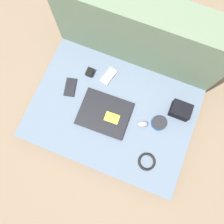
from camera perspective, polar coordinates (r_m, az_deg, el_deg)
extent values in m
plane|color=#7A6651|center=(1.54, 0.00, -1.40)|extent=(8.00, 8.00, 0.00)
cube|color=slate|center=(1.47, 0.00, -0.82)|extent=(1.03, 0.73, 0.15)
cube|color=#60755B|center=(1.43, 7.30, 18.36)|extent=(1.03, 0.20, 0.60)
cube|color=black|center=(1.38, -2.00, -0.39)|extent=(0.32, 0.26, 0.02)
cube|color=yellow|center=(1.36, -0.02, -1.53)|extent=(0.09, 0.06, 0.00)
ellipsoid|color=gray|center=(1.38, 7.99, -3.13)|extent=(0.08, 0.06, 0.03)
cylinder|color=#1E569E|center=(1.40, 12.10, -2.81)|extent=(0.10, 0.10, 0.02)
cylinder|color=#232328|center=(1.39, 12.22, -2.70)|extent=(0.09, 0.09, 0.01)
cube|color=#B7B7BC|center=(1.46, -0.88, 9.39)|extent=(0.08, 0.13, 0.01)
cube|color=black|center=(1.46, -10.84, 6.38)|extent=(0.09, 0.14, 0.01)
cube|color=black|center=(1.42, 17.45, 0.43)|extent=(0.12, 0.10, 0.08)
cube|color=black|center=(1.47, -5.80, 10.29)|extent=(0.04, 0.05, 0.04)
torus|color=black|center=(1.37, 9.05, -12.69)|extent=(0.11, 0.11, 0.01)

